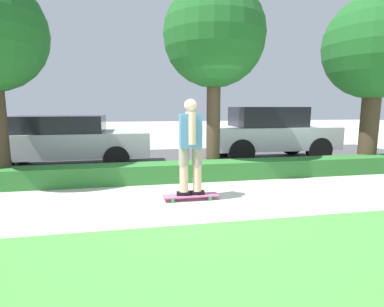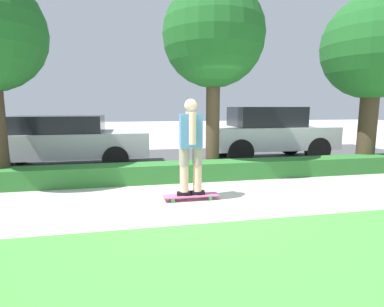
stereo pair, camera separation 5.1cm
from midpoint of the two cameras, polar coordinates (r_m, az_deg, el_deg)
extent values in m
plane|color=#BCB7AD|center=(5.32, 2.31, -9.15)|extent=(60.00, 60.00, 0.00)
cube|color=#474749|center=(9.35, -3.53, -1.28)|extent=(16.93, 5.00, 0.01)
cube|color=#2D702D|center=(6.79, -0.74, -3.42)|extent=(16.93, 0.60, 0.41)
cube|color=#DB5B93|center=(5.40, 0.00, -8.00)|extent=(0.99, 0.24, 0.02)
cylinder|color=green|center=(5.40, 3.75, -8.52)|extent=(0.07, 0.04, 0.07)
cylinder|color=green|center=(5.57, 3.28, -7.98)|extent=(0.07, 0.04, 0.07)
cylinder|color=green|center=(5.28, -3.46, -8.93)|extent=(0.07, 0.04, 0.07)
cylinder|color=green|center=(5.45, -3.71, -8.36)|extent=(0.07, 0.04, 0.07)
cube|color=black|center=(5.37, -1.26, -7.60)|extent=(0.26, 0.09, 0.07)
cylinder|color=beige|center=(5.26, -1.28, -3.13)|extent=(0.15, 0.15, 0.78)
cylinder|color=gray|center=(5.22, -1.28, -0.60)|extent=(0.18, 0.18, 0.31)
cube|color=black|center=(5.41, 1.26, -7.47)|extent=(0.26, 0.09, 0.07)
cylinder|color=beige|center=(5.30, 1.27, -3.03)|extent=(0.15, 0.15, 0.78)
cylinder|color=gray|center=(5.26, 1.28, -0.52)|extent=(0.18, 0.18, 0.31)
cube|color=#4C84B7|center=(5.18, 0.00, 4.31)|extent=(0.38, 0.20, 0.58)
cylinder|color=beige|center=(5.03, 0.34, 4.84)|extent=(0.12, 0.12, 0.55)
cylinder|color=beige|center=(5.33, -0.31, 5.07)|extent=(0.12, 0.12, 0.55)
sphere|color=beige|center=(5.17, 0.00, 9.13)|extent=(0.22, 0.22, 0.22)
cylinder|color=#423323|center=(7.24, 4.29, 6.18)|extent=(0.33, 0.33, 2.62)
sphere|color=#1E5B23|center=(7.41, 4.47, 21.50)|extent=(2.36, 2.36, 2.36)
cylinder|color=#423323|center=(9.24, 30.83, 4.99)|extent=(0.46, 0.46, 2.45)
sphere|color=#1E5B23|center=(9.36, 31.81, 16.95)|extent=(2.63, 2.63, 2.63)
cube|color=#B7B7BC|center=(8.87, -22.75, 1.72)|extent=(4.49, 1.82, 0.64)
cube|color=black|center=(8.86, -23.81, 5.17)|extent=(2.34, 1.58, 0.44)
cylinder|color=black|center=(7.94, -13.99, -0.95)|extent=(0.66, 0.21, 0.66)
cylinder|color=black|center=(9.53, -13.47, 0.67)|extent=(0.66, 0.21, 0.66)
cylinder|color=black|center=(10.05, -29.44, 0.18)|extent=(0.66, 0.21, 0.66)
cube|color=silver|center=(9.69, 14.69, 3.05)|extent=(3.93, 1.77, 0.67)
cube|color=black|center=(9.60, 14.21, 6.81)|extent=(2.05, 1.55, 0.60)
cylinder|color=black|center=(9.64, 23.19, 0.58)|extent=(0.76, 0.21, 0.76)
cylinder|color=black|center=(10.99, 18.56, 1.77)|extent=(0.76, 0.21, 0.76)
cylinder|color=black|center=(8.53, 9.53, 0.19)|extent=(0.76, 0.21, 0.76)
cylinder|color=black|center=(10.03, 6.38, 1.54)|extent=(0.76, 0.21, 0.76)
camera|label=1|loc=(0.03, 90.26, -0.04)|focal=28.00mm
camera|label=2|loc=(0.03, -89.74, 0.04)|focal=28.00mm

